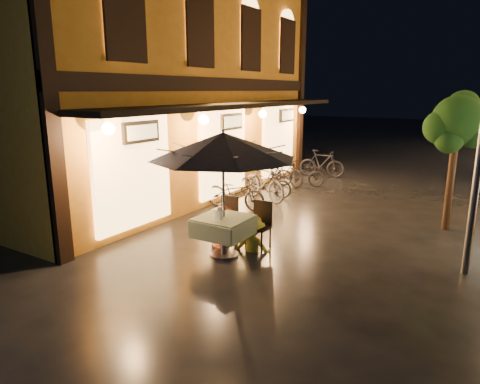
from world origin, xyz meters
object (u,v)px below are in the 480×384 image
Objects in this scene: patio_umbrella at (223,146)px; cafe_table at (224,227)px; table_lantern at (219,212)px; person_orange at (224,207)px; person_yellow at (253,217)px; bicycle_0 at (235,192)px.

cafe_table is at bearing 90.00° from patio_umbrella.
patio_umbrella is at bearing 90.00° from table_lantern.
patio_umbrella is 1.50m from person_orange.
table_lantern is (-0.00, -0.16, -1.23)m from patio_umbrella.
person_yellow is (0.34, 0.71, -0.24)m from table_lantern.
cafe_table is 0.56× the size of bicycle_0.
table_lantern is (-0.00, -0.16, 0.33)m from cafe_table.
patio_umbrella is 1.74× the size of person_orange.
table_lantern is at bearing 135.87° from person_orange.
patio_umbrella is at bearing 47.28° from person_yellow.
person_orange is 0.71m from person_yellow.
patio_umbrella is at bearing -155.41° from bicycle_0.
person_yellow is at bearing 64.44° from table_lantern.
cafe_table is 0.69m from person_orange.
table_lantern is 3.52m from bicycle_0.
table_lantern is 0.16× the size of person_orange.
person_yellow is 0.77× the size of bicycle_0.
person_orange is 1.17× the size of person_yellow.
table_lantern is at bearing 53.31° from person_yellow.
patio_umbrella reaches higher than bicycle_0.
person_yellow is at bearing 58.41° from cafe_table.
patio_umbrella is 2.04× the size of person_yellow.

